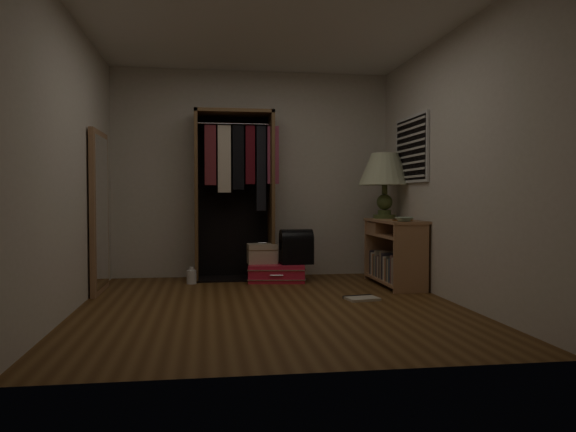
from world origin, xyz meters
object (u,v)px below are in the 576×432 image
object	(u,v)px
open_wardrobe	(237,180)
floor_mirror	(100,212)
white_jug	(192,277)
black_bag	(296,246)
pink_suitcase	(277,273)
console_bookshelf	(393,251)
train_case	(262,253)
table_lamp	(385,171)

from	to	relation	value
open_wardrobe	floor_mirror	world-z (taller)	open_wardrobe
white_jug	black_bag	bearing A→B (deg)	2.18
open_wardrobe	pink_suitcase	xyz separation A→B (m)	(0.46, -0.28, -1.12)
console_bookshelf	floor_mirror	bearing A→B (deg)	-179.28
open_wardrobe	floor_mirror	bearing A→B (deg)	-152.55
white_jug	console_bookshelf	bearing A→B (deg)	-9.80
floor_mirror	white_jug	world-z (taller)	floor_mirror
train_case	table_lamp	size ratio (longest dim) A/B	0.46
console_bookshelf	train_case	size ratio (longest dim) A/B	3.10
open_wardrobe	white_jug	size ratio (longest dim) A/B	10.40
table_lamp	white_jug	xyz separation A→B (m)	(-2.30, 0.05, -1.24)
pink_suitcase	black_bag	bearing A→B (deg)	4.69
console_bookshelf	black_bag	world-z (taller)	console_bookshelf
pink_suitcase	floor_mirror	bearing A→B (deg)	-157.99
pink_suitcase	white_jug	xyz separation A→B (m)	(-1.00, -0.06, -0.02)
open_wardrobe	train_case	world-z (taller)	open_wardrobe
pink_suitcase	train_case	bearing A→B (deg)	162.55
console_bookshelf	pink_suitcase	world-z (taller)	console_bookshelf
floor_mirror	table_lamp	size ratio (longest dim) A/B	2.17
train_case	table_lamp	distance (m)	1.78
train_case	white_jug	distance (m)	0.88
table_lamp	train_case	bearing A→B (deg)	172.65
console_bookshelf	black_bag	size ratio (longest dim) A/B	2.70
open_wardrobe	table_lamp	world-z (taller)	open_wardrobe
floor_mirror	black_bag	distance (m)	2.27
console_bookshelf	train_case	bearing A→B (deg)	159.89
black_bag	train_case	bearing A→B (deg)	164.37
console_bookshelf	black_bag	xyz separation A→B (m)	(-1.06, 0.44, 0.03)
open_wardrobe	train_case	distance (m)	0.96
pink_suitcase	train_case	xyz separation A→B (m)	(-0.17, 0.08, 0.22)
console_bookshelf	pink_suitcase	distance (m)	1.40
table_lamp	white_jug	world-z (taller)	table_lamp
black_bag	white_jug	distance (m)	1.28
pink_suitcase	black_bag	size ratio (longest dim) A/B	1.78
console_bookshelf	floor_mirror	distance (m)	3.27
open_wardrobe	white_jug	xyz separation A→B (m)	(-0.55, -0.34, -1.14)
train_case	open_wardrobe	bearing A→B (deg)	143.72
black_bag	console_bookshelf	bearing A→B (deg)	-25.64
open_wardrobe	floor_mirror	distance (m)	1.72
table_lamp	floor_mirror	bearing A→B (deg)	-173.21
table_lamp	open_wardrobe	bearing A→B (deg)	167.56
open_wardrobe	black_bag	bearing A→B (deg)	-22.68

